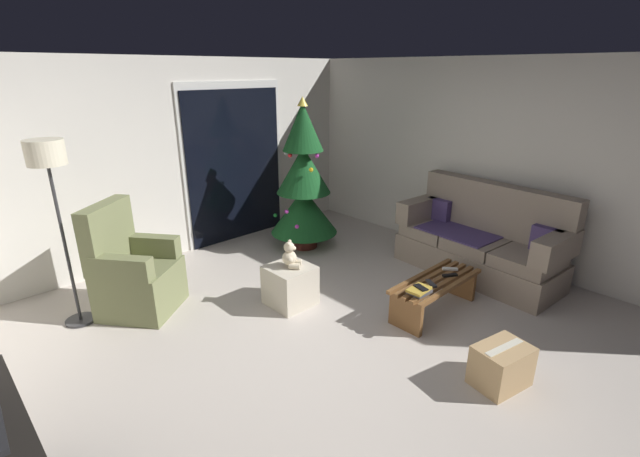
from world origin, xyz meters
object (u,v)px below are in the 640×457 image
(book_stack, at_px, (419,291))
(cardboard_box_taped_mid_floor, at_px, (501,366))
(remote_black, at_px, (450,275))
(christmas_tree, at_px, (304,184))
(couch, at_px, (481,242))
(remote_white, at_px, (450,269))
(cell_phone, at_px, (421,287))
(coffee_table, at_px, (435,290))
(armchair, at_px, (134,274))
(remote_graphite, at_px, (431,283))
(ottoman, at_px, (290,285))
(teddy_bear_cream, at_px, (290,256))
(floor_lamp, at_px, (49,172))

(book_stack, distance_m, cardboard_box_taped_mid_floor, 0.98)
(remote_black, relative_size, christmas_tree, 0.08)
(couch, xyz_separation_m, remote_white, (-0.88, -0.11, -0.03))
(cell_phone, bearing_deg, coffee_table, 24.46)
(armchair, bearing_deg, book_stack, -50.38)
(book_stack, xyz_separation_m, cell_phone, (0.01, -0.01, 0.03))
(remote_white, xyz_separation_m, armchair, (-2.48, 2.11, 0.03))
(armchair, bearing_deg, coffee_table, -44.48)
(book_stack, bearing_deg, couch, 6.85)
(remote_black, height_order, cardboard_box_taped_mid_floor, remote_black)
(remote_black, relative_size, remote_graphite, 1.00)
(remote_graphite, height_order, book_stack, book_stack)
(book_stack, xyz_separation_m, ottoman, (-0.59, 1.19, -0.18))
(cell_phone, xyz_separation_m, ottoman, (-0.60, 1.20, -0.21))
(remote_white, height_order, teddy_bear_cream, teddy_bear_cream)
(armchair, distance_m, teddy_bear_cream, 1.59)
(remote_graphite, xyz_separation_m, cell_phone, (-0.23, -0.03, 0.05))
(couch, bearing_deg, teddy_bear_cream, 154.96)
(armchair, bearing_deg, cardboard_box_taped_mid_floor, -62.92)
(christmas_tree, relative_size, armchair, 1.80)
(book_stack, bearing_deg, ottoman, 116.46)
(coffee_table, xyz_separation_m, christmas_tree, (0.21, 2.23, 0.65))
(couch, bearing_deg, christmas_tree, 114.82)
(remote_graphite, height_order, cardboard_box_taped_mid_floor, remote_graphite)
(book_stack, height_order, ottoman, ottoman)
(ottoman, bearing_deg, book_stack, -63.54)
(remote_black, bearing_deg, remote_white, -28.96)
(ottoman, bearing_deg, coffee_table, -49.95)
(remote_white, height_order, armchair, armchair)
(remote_white, relative_size, armchair, 0.14)
(remote_graphite, height_order, ottoman, ottoman)
(remote_black, relative_size, armchair, 0.14)
(remote_black, bearing_deg, teddy_bear_cream, 73.46)
(coffee_table, bearing_deg, teddy_bear_cream, 130.05)
(christmas_tree, relative_size, floor_lamp, 1.14)
(coffee_table, height_order, cell_phone, cell_phone)
(remote_black, height_order, armchair, armchair)
(couch, height_order, armchair, armchair)
(christmas_tree, distance_m, armchair, 2.44)
(coffee_table, xyz_separation_m, floor_lamp, (-2.69, 2.30, 1.26))
(remote_graphite, bearing_deg, cardboard_box_taped_mid_floor, -86.67)
(remote_graphite, relative_size, cell_phone, 1.08)
(couch, height_order, cardboard_box_taped_mid_floor, couch)
(remote_graphite, relative_size, christmas_tree, 0.08)
(remote_white, distance_m, cell_phone, 0.66)
(book_stack, height_order, cardboard_box_taped_mid_floor, book_stack)
(remote_black, relative_size, remote_white, 1.00)
(remote_black, bearing_deg, cell_phone, 120.23)
(couch, distance_m, ottoman, 2.37)
(floor_lamp, bearing_deg, cardboard_box_taped_mid_floor, -57.21)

